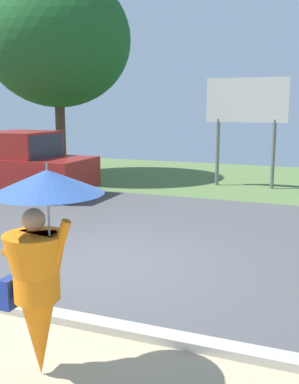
{
  "coord_description": "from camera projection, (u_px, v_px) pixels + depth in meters",
  "views": [
    {
      "loc": [
        3.39,
        -6.49,
        2.64
      ],
      "look_at": [
        0.44,
        1.0,
        1.1
      ],
      "focal_mm": 42.54,
      "sensor_mm": 36.0,
      "label": 1
    }
  ],
  "objects": [
    {
      "name": "pickup_truck",
      "position": [
        9.0,
        165.0,
        13.76
      ],
      "size": [
        5.2,
        2.28,
        1.88
      ],
      "rotation": [
        0.0,
        0.0,
        -0.11
      ],
      "color": "maroon",
      "rests_on": "ground_plane"
    },
    {
      "name": "monk_pedestrian",
      "position": [
        40.0,
        268.0,
        4.31
      ],
      "size": [
        1.09,
        1.04,
        2.13
      ],
      "rotation": [
        0.0,
        0.0,
        0.01
      ],
      "color": "orange",
      "rests_on": "ground_plane"
    },
    {
      "name": "roadside_billboard",
      "position": [
        247.0,
        108.0,
        14.5
      ],
      "size": [
        2.6,
        0.12,
        3.5
      ],
      "color": "slate",
      "rests_on": "ground_plane"
    },
    {
      "name": "tree_center_back",
      "position": [
        57.0,
        40.0,
        16.22
      ],
      "size": [
        5.25,
        5.25,
        7.33
      ],
      "color": "brown",
      "rests_on": "ground_plane"
    },
    {
      "name": "ground_plane",
      "position": [
        163.0,
        225.0,
        10.35
      ],
      "size": [
        40.0,
        22.0,
        0.2
      ],
      "color": "#4C4C4F"
    }
  ]
}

